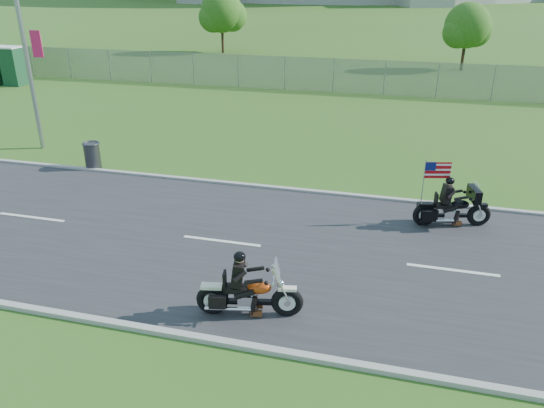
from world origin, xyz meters
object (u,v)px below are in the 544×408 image
(streetlight, at_px, (21,3))
(porta_toilet_a, at_px, (14,67))
(trash_can, at_px, (92,156))
(motorcycle_follow, at_px, (452,209))
(motorcycle_lead, at_px, (248,296))

(streetlight, relative_size, porta_toilet_a, 4.35)
(porta_toilet_a, distance_m, trash_can, 18.50)
(motorcycle_follow, bearing_deg, streetlight, 153.51)
(motorcycle_lead, distance_m, motorcycle_follow, 7.13)
(porta_toilet_a, bearing_deg, motorcycle_follow, -28.86)
(motorcycle_follow, distance_m, trash_can, 12.72)
(streetlight, relative_size, motorcycle_follow, 4.53)
(motorcycle_lead, bearing_deg, streetlight, 129.94)
(streetlight, xyz_separation_m, porta_toilet_a, (-10.02, 10.78, -4.49))
(trash_can, bearing_deg, motorcycle_follow, -7.49)
(streetlight, height_order, motorcycle_follow, streetlight)
(motorcycle_follow, bearing_deg, motorcycle_lead, -141.87)
(streetlight, xyz_separation_m, motorcycle_follow, (16.03, -3.58, -5.12))
(porta_toilet_a, relative_size, motorcycle_lead, 1.01)
(motorcycle_lead, distance_m, trash_can, 10.98)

